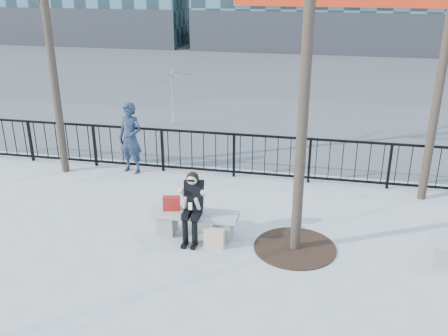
# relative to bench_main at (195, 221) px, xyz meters

# --- Properties ---
(ground) EXTENTS (120.00, 120.00, 0.00)m
(ground) POSITION_rel_bench_main_xyz_m (0.00, 0.00, -0.30)
(ground) COLOR #969792
(ground) RESTS_ON ground
(street_surface) EXTENTS (60.00, 23.00, 0.01)m
(street_surface) POSITION_rel_bench_main_xyz_m (0.00, 15.00, -0.30)
(street_surface) COLOR #474747
(street_surface) RESTS_ON ground
(railing) EXTENTS (14.00, 0.06, 1.10)m
(railing) POSITION_rel_bench_main_xyz_m (0.00, 3.00, 0.25)
(railing) COLOR black
(railing) RESTS_ON ground
(tree_grate) EXTENTS (1.50, 1.50, 0.02)m
(tree_grate) POSITION_rel_bench_main_xyz_m (1.90, -0.10, -0.29)
(tree_grate) COLOR black
(tree_grate) RESTS_ON ground
(bench_main) EXTENTS (1.65, 0.46, 0.49)m
(bench_main) POSITION_rel_bench_main_xyz_m (0.00, 0.00, 0.00)
(bench_main) COLOR gray
(bench_main) RESTS_ON ground
(seated_woman) EXTENTS (0.50, 0.64, 1.34)m
(seated_woman) POSITION_rel_bench_main_xyz_m (0.00, -0.16, 0.37)
(seated_woman) COLOR black
(seated_woman) RESTS_ON ground
(handbag) EXTENTS (0.34, 0.21, 0.26)m
(handbag) POSITION_rel_bench_main_xyz_m (-0.45, 0.02, 0.32)
(handbag) COLOR #9E1813
(handbag) RESTS_ON bench_main
(shopping_bag) EXTENTS (0.39, 0.17, 0.36)m
(shopping_bag) POSITION_rel_bench_main_xyz_m (0.45, -0.34, -0.12)
(shopping_bag) COLOR beige
(shopping_bag) RESTS_ON ground
(standing_man) EXTENTS (0.72, 0.55, 1.76)m
(standing_man) POSITION_rel_bench_main_xyz_m (-2.33, 2.80, 0.58)
(standing_man) COLOR black
(standing_man) RESTS_ON ground
(vendor_umbrella) EXTENTS (2.41, 2.44, 1.79)m
(vendor_umbrella) POSITION_rel_bench_main_xyz_m (-2.52, 6.81, 0.59)
(vendor_umbrella) COLOR #FCFA38
(vendor_umbrella) RESTS_ON ground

